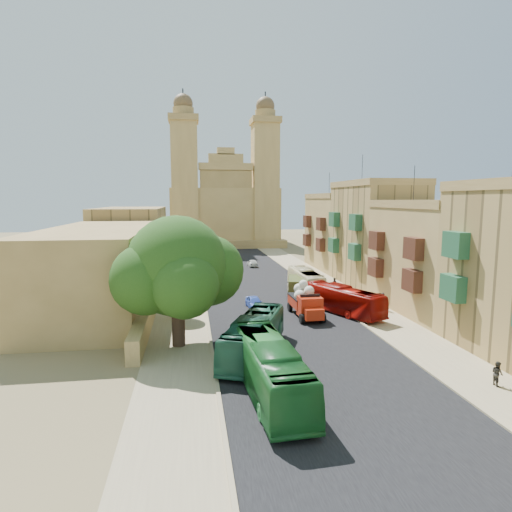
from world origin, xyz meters
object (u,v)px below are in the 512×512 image
object	(u,v)px
street_tree_c	(180,251)
car_dkblue	(226,260)
olive_pickup	(298,287)
car_white_b	(252,263)
ficus_tree	(178,270)
red_truck	(306,301)
bus_cream_east	(306,280)
pedestrian_b	(497,374)
church	(224,207)
car_blue_b	(227,255)
pedestrian_a	(383,301)
street_tree_a	(175,285)
bus_green_north	(254,336)
car_white_a	(221,271)
bus_green_south	(270,368)
street_tree_d	(182,244)
bus_red_east	(342,300)
pedestrian_c	(334,285)
street_tree_b	(178,265)
car_blue_a	(254,302)
car_cream	(297,287)

from	to	relation	value
street_tree_c	car_dkblue	xyz separation A→B (m)	(7.68, 10.40, -2.93)
olive_pickup	car_white_b	bearing A→B (deg)	95.59
ficus_tree	red_truck	size ratio (longest dim) A/B	1.69
bus_cream_east	pedestrian_b	xyz separation A→B (m)	(4.29, -28.56, -0.58)
church	car_blue_b	bearing A→B (deg)	-93.45
pedestrian_a	pedestrian_b	xyz separation A→B (m)	(-0.99, -18.04, -0.16)
street_tree_a	pedestrian_a	size ratio (longest dim) A/B	2.66
bus_green_north	car_white_a	world-z (taller)	bus_green_north
red_truck	bus_green_south	size ratio (longest dim) A/B	0.53
church	street_tree_d	distance (m)	32.77
olive_pickup	street_tree_a	bearing A→B (deg)	-150.47
bus_red_east	olive_pickup	bearing A→B (deg)	-99.24
street_tree_a	car_blue_b	size ratio (longest dim) A/B	1.19
pedestrian_b	ficus_tree	bearing A→B (deg)	65.45
bus_green_south	bus_green_north	xyz separation A→B (m)	(0.00, 6.28, -0.09)
pedestrian_c	car_white_b	bearing A→B (deg)	174.56
street_tree_c	street_tree_b	bearing A→B (deg)	-90.00
ficus_tree	bus_green_south	world-z (taller)	ficus_tree
ficus_tree	pedestrian_a	size ratio (longest dim) A/B	5.52
street_tree_b	olive_pickup	bearing A→B (deg)	-15.81
car_blue_b	pedestrian_b	xyz separation A→B (m)	(11.55, -59.42, 0.09)
red_truck	olive_pickup	size ratio (longest dim) A/B	1.12
street_tree_c	car_blue_a	size ratio (longest dim) A/B	1.50
red_truck	car_white_b	world-z (taller)	red_truck
street_tree_c	pedestrian_c	size ratio (longest dim) A/B	2.83
street_tree_b	car_white_a	bearing A→B (deg)	60.92
street_tree_b	olive_pickup	distance (m)	14.87
ficus_tree	car_cream	distance (m)	22.64
street_tree_d	pedestrian_b	distance (m)	57.96
car_blue_a	olive_pickup	bearing A→B (deg)	37.45
car_cream	car_dkblue	world-z (taller)	car_cream
red_truck	bus_green_north	world-z (taller)	red_truck
ficus_tree	pedestrian_a	xyz separation A→B (m)	(20.41, 7.70, -5.10)
bus_green_south	car_white_b	xyz separation A→B (m)	(5.92, 47.80, -0.96)
church	street_tree_d	size ratio (longest dim) A/B	7.02
car_cream	car_dkblue	size ratio (longest dim) A/B	1.11
ficus_tree	car_dkblue	world-z (taller)	ficus_tree
car_cream	car_white_b	world-z (taller)	car_cream
street_tree_d	car_white_a	distance (m)	14.72
car_white_a	church	bearing A→B (deg)	109.71
car_blue_b	pedestrian_c	size ratio (longest dim) A/B	2.17
bus_green_south	car_dkblue	xyz separation A→B (m)	(1.68, 51.68, -0.89)
bus_green_south	car_cream	size ratio (longest dim) A/B	2.19
pedestrian_b	street_tree_d	bearing A→B (deg)	23.69
church	pedestrian_a	bearing A→B (deg)	-80.66
street_tree_a	street_tree_b	xyz separation A→B (m)	(-0.00, 12.00, 0.10)
church	pedestrian_c	size ratio (longest dim) A/B	19.10
pedestrian_c	bus_cream_east	bearing A→B (deg)	-144.46
street_tree_c	car_dkblue	distance (m)	13.26
street_tree_b	olive_pickup	world-z (taller)	street_tree_b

